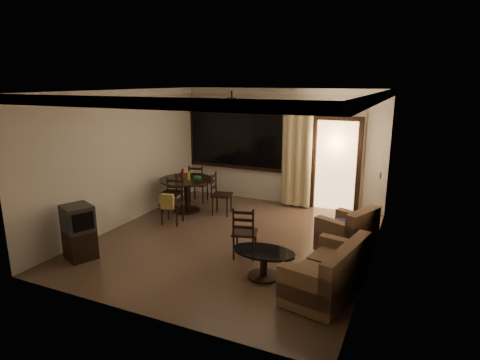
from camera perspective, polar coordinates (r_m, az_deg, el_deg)
The scene contains 12 objects.
ground at distance 7.75m, azimuth -1.07°, elevation -8.59°, with size 5.50×5.50×0.00m, color #7F6651.
room_shell at distance 8.67m, azimuth 7.55°, elevation 6.28°, with size 5.50×6.70×5.50m.
dining_table at distance 9.34m, azimuth -7.60°, elevation -0.81°, with size 1.24×1.24×0.99m.
dining_chair_west at distance 9.47m, azimuth -9.56°, elevation -2.74°, with size 0.49×0.49×0.95m.
dining_chair_east at distance 9.16m, azimuth -2.67°, elevation -3.12°, with size 0.49×0.49×0.95m.
dining_chair_south at distance 8.67m, azimuth -9.63°, elevation -4.16°, with size 0.49×0.54×0.95m.
dining_chair_north at distance 10.14m, azimuth -5.92°, elevation -1.49°, with size 0.49×0.49×0.95m.
tv_cabinet at distance 7.40m, azimuth -21.93°, elevation -6.87°, with size 0.63×0.60×0.94m.
sofa at distance 5.96m, azimuth 12.59°, elevation -12.99°, with size 1.04×1.58×0.78m.
armchair at distance 7.39m, azimuth 15.20°, elevation -7.45°, with size 1.07×1.07×0.82m.
coffee_table at distance 6.31m, azimuth 3.41°, elevation -11.23°, with size 1.00×0.60×0.44m.
side_chair at distance 6.99m, azimuth 0.68°, elevation -8.76°, with size 0.50×0.50×0.93m.
Camera 1 is at (3.10, -6.45, 2.99)m, focal length 30.00 mm.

